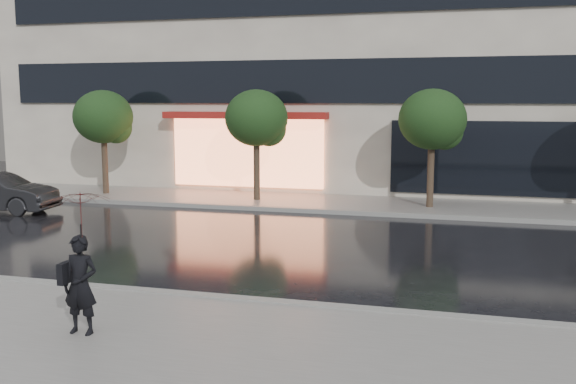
% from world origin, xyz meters
% --- Properties ---
extents(ground, '(120.00, 120.00, 0.00)m').
position_xyz_m(ground, '(0.00, 0.00, 0.00)').
color(ground, black).
rests_on(ground, ground).
extents(sidewalk_near, '(60.00, 4.50, 0.12)m').
position_xyz_m(sidewalk_near, '(0.00, -3.25, 0.06)').
color(sidewalk_near, slate).
rests_on(sidewalk_near, ground).
extents(sidewalk_far, '(60.00, 3.50, 0.12)m').
position_xyz_m(sidewalk_far, '(0.00, 10.25, 0.06)').
color(sidewalk_far, slate).
rests_on(sidewalk_far, ground).
extents(curb_near, '(60.00, 0.25, 0.14)m').
position_xyz_m(curb_near, '(0.00, -1.00, 0.07)').
color(curb_near, gray).
rests_on(curb_near, ground).
extents(curb_far, '(60.00, 0.25, 0.14)m').
position_xyz_m(curb_far, '(0.00, 8.50, 0.07)').
color(curb_far, gray).
rests_on(curb_far, ground).
extents(tree_far_west, '(2.20, 2.20, 3.99)m').
position_xyz_m(tree_far_west, '(-8.94, 10.03, 2.92)').
color(tree_far_west, '#33261C').
rests_on(tree_far_west, ground).
extents(tree_mid_west, '(2.20, 2.20, 3.99)m').
position_xyz_m(tree_mid_west, '(-2.94, 10.03, 2.92)').
color(tree_mid_west, '#33261C').
rests_on(tree_mid_west, ground).
extents(tree_mid_east, '(2.20, 2.20, 3.99)m').
position_xyz_m(tree_mid_east, '(3.06, 10.03, 2.92)').
color(tree_mid_east, '#33261C').
rests_on(tree_mid_east, ground).
extents(pedestrian_with_umbrella, '(0.91, 0.92, 2.18)m').
position_xyz_m(pedestrian_with_umbrella, '(-1.49, -3.24, 1.57)').
color(pedestrian_with_umbrella, black).
rests_on(pedestrian_with_umbrella, sidewalk_near).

